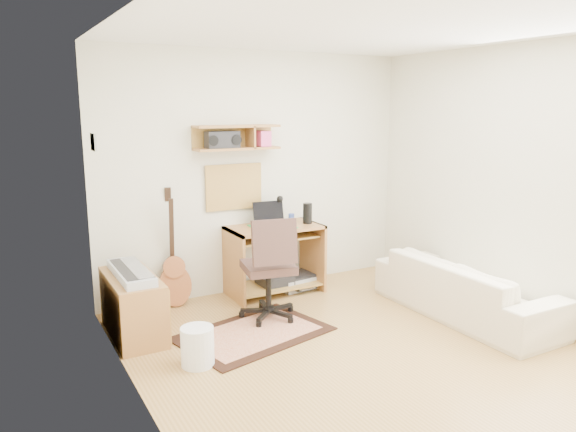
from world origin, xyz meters
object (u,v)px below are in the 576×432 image
desk (275,260)px  task_chair (268,267)px  cabinet (133,306)px  sofa (466,279)px  printer (295,281)px

desk → task_chair: (-0.40, -0.63, 0.14)m
desk → cabinet: (-1.64, -0.41, -0.10)m
desk → sofa: size_ratio=0.53×
sofa → task_chair: bearing=63.3°
task_chair → sofa: bearing=-15.4°
printer → sofa: sofa is taller
sofa → cabinet: bearing=69.9°
printer → sofa: 1.87m
desk → sofa: desk is taller
task_chair → sofa: task_chair is taller
desk → sofa: (1.32, -1.49, -0.00)m
desk → task_chair: 0.76m
desk → cabinet: bearing=-165.9°
cabinet → printer: size_ratio=2.19×
desk → printer: 0.40m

